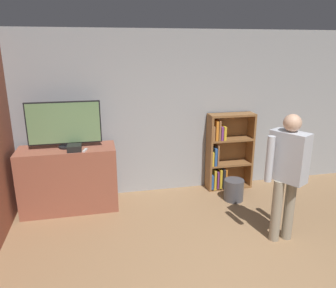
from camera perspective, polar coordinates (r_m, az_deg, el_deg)
name	(u,v)px	position (r m, az deg, el deg)	size (l,w,h in m)	color
wall_back	(175,113)	(5.53, 1.19, 5.36)	(7.12, 0.06, 2.70)	#9EA3A8
tv_ledge	(69,179)	(5.24, -16.84, -5.83)	(1.42, 0.57, 0.98)	#93513D
television	(64,124)	(5.02, -17.63, 3.32)	(1.06, 0.22, 0.69)	black
game_console	(74,148)	(4.91, -15.98, -0.65)	(0.20, 0.21, 0.09)	black
remote_loose	(85,150)	(4.87, -14.25, -1.06)	(0.07, 0.14, 0.02)	white
bookshelf	(225,154)	(5.81, 9.92, -1.66)	(0.80, 0.28, 1.34)	brown
person	(287,168)	(4.30, 20.08, -3.95)	(0.60, 0.50, 1.67)	gray
waste_bin	(234,190)	(5.52, 11.38, -7.83)	(0.32, 0.32, 0.35)	#4C4C51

